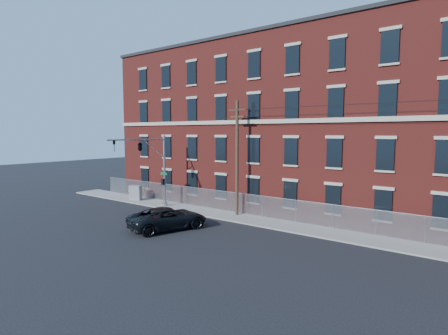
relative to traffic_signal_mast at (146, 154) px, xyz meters
name	(u,v)px	position (x,y,z in m)	size (l,w,h in m)	color
ground	(176,225)	(6.00, -2.18, -5.39)	(140.00, 140.00, 0.00)	black
sidewalk	(347,236)	(18.00, 2.82, -5.33)	(65.00, 3.00, 0.12)	gray
mill_building	(385,123)	(18.00, 11.75, 2.76)	(55.30, 14.32, 16.30)	maroon
chain_link_fence	(354,219)	(18.00, 4.12, -4.33)	(59.06, 0.06, 1.85)	#A5A8AD
traffic_signal_mast	(146,154)	(0.00, 0.00, 0.00)	(0.90, 6.75, 7.00)	#9EA0A5
utility_pole_near	(237,156)	(8.00, 3.42, -0.05)	(1.80, 0.28, 10.00)	#443322
pickup_truck	(168,218)	(6.38, -3.39, -4.55)	(2.80, 6.07, 1.69)	black
utility_cabinet	(135,193)	(-4.69, 2.43, -4.48)	(1.26, 0.63, 1.57)	gray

